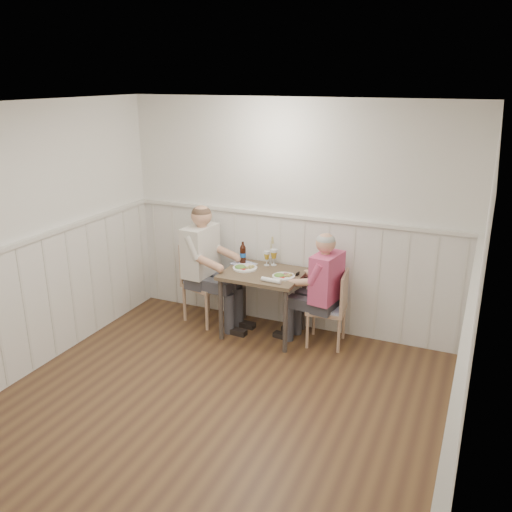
{
  "coord_description": "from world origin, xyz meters",
  "views": [
    {
      "loc": [
        1.99,
        -3.32,
        2.81
      ],
      "look_at": [
        -0.19,
        1.64,
        1.0
      ],
      "focal_mm": 38.0,
      "sensor_mm": 36.0,
      "label": 1
    }
  ],
  "objects_px": {
    "chair_left": "(203,279)",
    "chair_right": "(332,306)",
    "diner_cream": "(204,274)",
    "grass_vase": "(270,251)",
    "man_in_pink": "(322,299)",
    "beer_bottle": "(243,254)",
    "dining_table": "(263,281)"
  },
  "relations": [
    {
      "from": "man_in_pink",
      "to": "grass_vase",
      "type": "xyz_separation_m",
      "value": [
        -0.73,
        0.3,
        0.36
      ]
    },
    {
      "from": "man_in_pink",
      "to": "diner_cream",
      "type": "relative_size",
      "value": 0.89
    },
    {
      "from": "chair_left",
      "to": "chair_right",
      "type": "bearing_deg",
      "value": -0.74
    },
    {
      "from": "chair_left",
      "to": "diner_cream",
      "type": "xyz_separation_m",
      "value": [
        0.07,
        -0.09,
        0.09
      ]
    },
    {
      "from": "chair_left",
      "to": "grass_vase",
      "type": "height_order",
      "value": "grass_vase"
    },
    {
      "from": "chair_right",
      "to": "beer_bottle",
      "type": "relative_size",
      "value": 3.32
    },
    {
      "from": "chair_right",
      "to": "grass_vase",
      "type": "xyz_separation_m",
      "value": [
        -0.81,
        0.24,
        0.45
      ]
    },
    {
      "from": "chair_left",
      "to": "diner_cream",
      "type": "relative_size",
      "value": 0.66
    },
    {
      "from": "chair_right",
      "to": "beer_bottle",
      "type": "distance_m",
      "value": 1.19
    },
    {
      "from": "diner_cream",
      "to": "grass_vase",
      "type": "relative_size",
      "value": 4.26
    },
    {
      "from": "dining_table",
      "to": "chair_left",
      "type": "distance_m",
      "value": 0.83
    },
    {
      "from": "diner_cream",
      "to": "grass_vase",
      "type": "distance_m",
      "value": 0.82
    },
    {
      "from": "chair_right",
      "to": "grass_vase",
      "type": "height_order",
      "value": "grass_vase"
    },
    {
      "from": "chair_left",
      "to": "man_in_pink",
      "type": "distance_m",
      "value": 1.5
    },
    {
      "from": "chair_left",
      "to": "grass_vase",
      "type": "relative_size",
      "value": 2.79
    },
    {
      "from": "diner_cream",
      "to": "man_in_pink",
      "type": "bearing_deg",
      "value": 0.17
    },
    {
      "from": "diner_cream",
      "to": "beer_bottle",
      "type": "bearing_deg",
      "value": 25.27
    },
    {
      "from": "grass_vase",
      "to": "man_in_pink",
      "type": "bearing_deg",
      "value": -22.46
    },
    {
      "from": "dining_table",
      "to": "chair_right",
      "type": "bearing_deg",
      "value": 5.46
    },
    {
      "from": "dining_table",
      "to": "man_in_pink",
      "type": "bearing_deg",
      "value": 0.86
    },
    {
      "from": "dining_table",
      "to": "diner_cream",
      "type": "bearing_deg",
      "value": 179.54
    },
    {
      "from": "man_in_pink",
      "to": "grass_vase",
      "type": "height_order",
      "value": "man_in_pink"
    },
    {
      "from": "man_in_pink",
      "to": "diner_cream",
      "type": "distance_m",
      "value": 1.43
    },
    {
      "from": "man_in_pink",
      "to": "chair_right",
      "type": "bearing_deg",
      "value": 35.84
    },
    {
      "from": "diner_cream",
      "to": "beer_bottle",
      "type": "xyz_separation_m",
      "value": [
        0.41,
        0.19,
        0.25
      ]
    },
    {
      "from": "dining_table",
      "to": "diner_cream",
      "type": "xyz_separation_m",
      "value": [
        -0.75,
        0.01,
        -0.03
      ]
    },
    {
      "from": "man_in_pink",
      "to": "diner_cream",
      "type": "height_order",
      "value": "diner_cream"
    },
    {
      "from": "man_in_pink",
      "to": "diner_cream",
      "type": "bearing_deg",
      "value": -179.83
    },
    {
      "from": "beer_bottle",
      "to": "dining_table",
      "type": "bearing_deg",
      "value": -30.31
    },
    {
      "from": "chair_right",
      "to": "chair_left",
      "type": "bearing_deg",
      "value": 179.26
    },
    {
      "from": "chair_right",
      "to": "chair_left",
      "type": "height_order",
      "value": "chair_left"
    },
    {
      "from": "beer_bottle",
      "to": "chair_left",
      "type": "bearing_deg",
      "value": -167.56
    }
  ]
}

